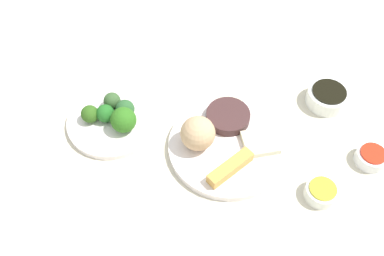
{
  "coord_description": "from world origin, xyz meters",
  "views": [
    {
      "loc": [
        0.44,
        -0.23,
        0.74
      ],
      "look_at": [
        -0.03,
        -0.06,
        0.06
      ],
      "focal_mm": 37.81,
      "sensor_mm": 36.0,
      "label": 1
    }
  ],
  "objects": [
    {
      "name": "tabletop",
      "position": [
        0.0,
        0.0,
        0.01
      ],
      "size": [
        2.2,
        2.2,
        0.02
      ],
      "primitive_type": "cube",
      "color": "beige",
      "rests_on": "ground"
    },
    {
      "name": "main_plate",
      "position": [
        0.02,
        0.0,
        0.03
      ],
      "size": [
        0.25,
        0.25,
        0.02
      ],
      "primitive_type": "cylinder",
      "color": "white",
      "rests_on": "tabletop"
    },
    {
      "name": "rice_scoop",
      "position": [
        -0.01,
        -0.06,
        0.07
      ],
      "size": [
        0.07,
        0.07,
        0.07
      ],
      "primitive_type": "sphere",
      "color": "tan",
      "rests_on": "main_plate"
    },
    {
      "name": "spring_roll",
      "position": [
        0.08,
        -0.02,
        0.05
      ],
      "size": [
        0.06,
        0.11,
        0.02
      ],
      "primitive_type": "cube",
      "rotation": [
        0.0,
        0.0,
        1.92
      ],
      "color": "gold",
      "rests_on": "main_plate"
    },
    {
      "name": "crab_rangoon_wonton",
      "position": [
        0.04,
        0.06,
        0.04
      ],
      "size": [
        0.07,
        0.08,
        0.01
      ],
      "primitive_type": "cube",
      "rotation": [
        0.0,
        0.0,
        -0.16
      ],
      "color": "beige",
      "rests_on": "main_plate"
    },
    {
      "name": "stir_fry_heap",
      "position": [
        -0.04,
        0.03,
        0.05
      ],
      "size": [
        0.1,
        0.1,
        0.02
      ],
      "primitive_type": "cylinder",
      "color": "#412626",
      "rests_on": "main_plate"
    },
    {
      "name": "broccoli_plate",
      "position": [
        -0.14,
        -0.21,
        0.03
      ],
      "size": [
        0.2,
        0.2,
        0.01
      ],
      "primitive_type": "cylinder",
      "color": "white",
      "rests_on": "tabletop"
    },
    {
      "name": "broccoli_floret_0",
      "position": [
        -0.15,
        -0.26,
        0.05
      ],
      "size": [
        0.04,
        0.04,
        0.04
      ],
      "primitive_type": "sphere",
      "color": "#305B1A",
      "rests_on": "broccoli_plate"
    },
    {
      "name": "broccoli_floret_1",
      "position": [
        -0.1,
        -0.19,
        0.06
      ],
      "size": [
        0.06,
        0.06,
        0.06
      ],
      "primitive_type": "sphere",
      "color": "#2D6B1B",
      "rests_on": "broccoli_plate"
    },
    {
      "name": "broccoli_floret_2",
      "position": [
        -0.14,
        -0.23,
        0.05
      ],
      "size": [
        0.04,
        0.04,
        0.04
      ],
      "primitive_type": "sphere",
      "color": "#216421",
      "rests_on": "broccoli_plate"
    },
    {
      "name": "broccoli_floret_3",
      "position": [
        -0.17,
        -0.2,
        0.05
      ],
      "size": [
        0.04,
        0.04,
        0.04
      ],
      "primitive_type": "sphere",
      "color": "#36572C",
      "rests_on": "broccoli_plate"
    },
    {
      "name": "broccoli_floret_4",
      "position": [
        -0.13,
        -0.18,
        0.06
      ],
      "size": [
        0.04,
        0.04,
        0.04
      ],
      "primitive_type": "sphere",
      "color": "#2B592C",
      "rests_on": "broccoli_plate"
    },
    {
      "name": "soy_sauce_bowl",
      "position": [
        -0.03,
        0.27,
        0.04
      ],
      "size": [
        0.09,
        0.09,
        0.04
      ],
      "primitive_type": "cylinder",
      "color": "white",
      "rests_on": "tabletop"
    },
    {
      "name": "soy_sauce_bowl_liquid",
      "position": [
        -0.03,
        0.27,
        0.06
      ],
      "size": [
        0.08,
        0.08,
        0.0
      ],
      "primitive_type": "cylinder",
      "color": "black",
      "rests_on": "soy_sauce_bowl"
    },
    {
      "name": "sauce_ramekin_hot_mustard",
      "position": [
        0.18,
        0.13,
        0.03
      ],
      "size": [
        0.06,
        0.06,
        0.03
      ],
      "primitive_type": "cylinder",
      "color": "white",
      "rests_on": "tabletop"
    },
    {
      "name": "sauce_ramekin_hot_mustard_liquid",
      "position": [
        0.18,
        0.13,
        0.05
      ],
      "size": [
        0.05,
        0.05,
        0.0
      ],
      "primitive_type": "cylinder",
      "color": "yellow",
      "rests_on": "sauce_ramekin_hot_mustard"
    },
    {
      "name": "sauce_ramekin_sweet_and_sour",
      "position": [
        0.15,
        0.27,
        0.03
      ],
      "size": [
        0.06,
        0.06,
        0.03
      ],
      "primitive_type": "cylinder",
      "color": "white",
      "rests_on": "tabletop"
    },
    {
      "name": "sauce_ramekin_sweet_and_sour_liquid",
      "position": [
        0.15,
        0.27,
        0.05
      ],
      "size": [
        0.05,
        0.05,
        0.0
      ],
      "primitive_type": "cylinder",
      "color": "red",
      "rests_on": "sauce_ramekin_sweet_and_sour"
    }
  ]
}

